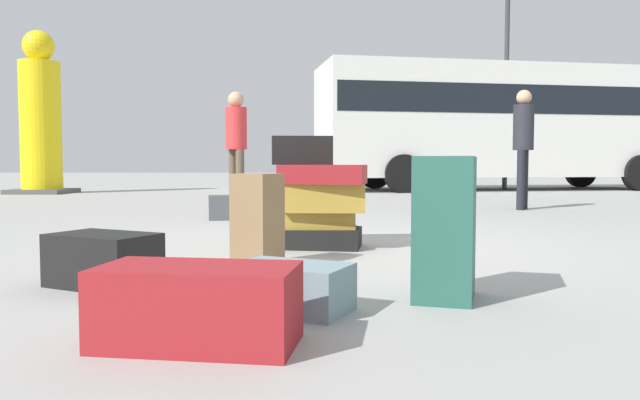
% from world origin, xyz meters
% --- Properties ---
extents(ground_plane, '(80.00, 80.00, 0.00)m').
position_xyz_m(ground_plane, '(0.00, 0.00, 0.00)').
color(ground_plane, '#9E9E99').
extents(suitcase_tower, '(0.85, 0.65, 0.91)m').
position_xyz_m(suitcase_tower, '(-0.25, -0.15, 0.39)').
color(suitcase_tower, black).
rests_on(suitcase_tower, ground).
extents(suitcase_black_foreground_far, '(0.68, 0.57, 0.30)m').
position_xyz_m(suitcase_black_foreground_far, '(-1.38, -1.77, 0.15)').
color(suitcase_black_foreground_far, black).
rests_on(suitcase_black_foreground_far, ground).
extents(suitcase_slate_white_trunk, '(0.82, 0.50, 0.17)m').
position_xyz_m(suitcase_slate_white_trunk, '(-0.38, 1.45, 0.08)').
color(suitcase_slate_white_trunk, gray).
rests_on(suitcase_slate_white_trunk, ground).
extents(suitcase_maroon_right_side, '(0.78, 0.47, 0.30)m').
position_xyz_m(suitcase_maroon_right_side, '(-0.59, -2.87, 0.15)').
color(suitcase_maroon_right_side, maroon).
rests_on(suitcase_maroon_right_side, ground).
extents(suitcase_teal_left_side, '(0.38, 0.47, 0.72)m').
position_xyz_m(suitcase_teal_left_side, '(0.48, -2.04, 0.36)').
color(suitcase_teal_left_side, '#26594C').
rests_on(suitcase_teal_left_side, ground).
extents(suitcase_brown_foreground_near, '(0.35, 0.37, 0.62)m').
position_xyz_m(suitcase_brown_foreground_near, '(-0.60, -1.10, 0.31)').
color(suitcase_brown_foreground_near, olive).
rests_on(suitcase_brown_foreground_near, ground).
extents(suitcase_charcoal_behind_tower, '(0.70, 0.48, 0.29)m').
position_xyz_m(suitcase_charcoal_behind_tower, '(-1.34, 2.36, 0.15)').
color(suitcase_charcoal_behind_tower, '#4C4C51').
rests_on(suitcase_charcoal_behind_tower, ground).
extents(suitcase_slate_upright_blue, '(0.61, 0.51, 0.22)m').
position_xyz_m(suitcase_slate_upright_blue, '(-0.28, -2.33, 0.11)').
color(suitcase_slate_upright_blue, gray).
rests_on(suitcase_slate_upright_blue, ground).
extents(person_bearded_onlooker, '(0.30, 0.31, 1.77)m').
position_xyz_m(person_bearded_onlooker, '(2.68, 4.08, 1.06)').
color(person_bearded_onlooker, black).
rests_on(person_bearded_onlooker, ground).
extents(person_tourist_with_camera, '(0.30, 0.30, 1.69)m').
position_xyz_m(person_tourist_with_camera, '(-1.50, 3.44, 1.01)').
color(person_tourist_with_camera, brown).
rests_on(person_tourist_with_camera, ground).
extents(yellow_dummy_statue, '(1.26, 1.26, 3.70)m').
position_xyz_m(yellow_dummy_statue, '(-6.89, 8.76, 1.64)').
color(yellow_dummy_statue, yellow).
rests_on(yellow_dummy_statue, ground).
extents(parked_bus, '(9.90, 4.48, 3.15)m').
position_xyz_m(parked_bus, '(4.22, 11.15, 1.83)').
color(parked_bus, silver).
rests_on(parked_bus, ground).
extents(lamp_post, '(0.36, 0.36, 6.17)m').
position_xyz_m(lamp_post, '(4.20, 10.79, 4.02)').
color(lamp_post, '#333338').
rests_on(lamp_post, ground).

